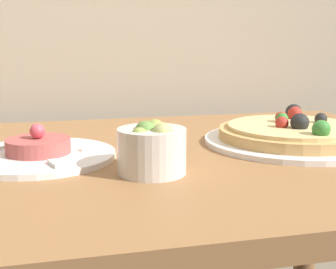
% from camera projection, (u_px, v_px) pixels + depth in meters
% --- Properties ---
extents(dining_table, '(1.24, 0.77, 0.79)m').
position_uv_depth(dining_table, '(127.00, 217.00, 0.84)').
color(dining_table, olive).
rests_on(dining_table, ground_plane).
extents(pizza_plate, '(0.34, 0.34, 0.06)m').
position_uv_depth(pizza_plate, '(294.00, 134.00, 0.91)').
color(pizza_plate, white).
rests_on(pizza_plate, dining_table).
extents(tartare_plate, '(0.26, 0.26, 0.06)m').
position_uv_depth(tartare_plate, '(39.00, 153.00, 0.79)').
color(tartare_plate, white).
rests_on(tartare_plate, dining_table).
extents(small_bowl, '(0.10, 0.10, 0.08)m').
position_uv_depth(small_bowl, '(152.00, 148.00, 0.70)').
color(small_bowl, silver).
rests_on(small_bowl, dining_table).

